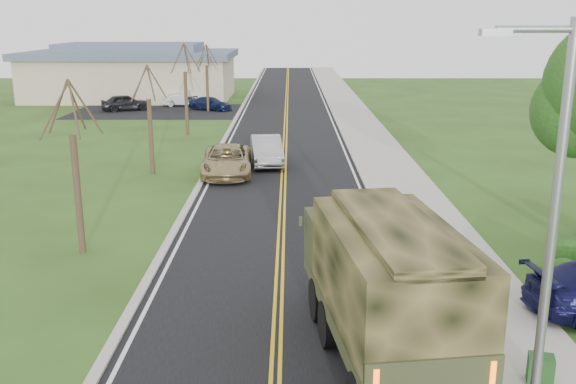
{
  "coord_description": "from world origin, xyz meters",
  "views": [
    {
      "loc": [
        0.33,
        -11.32,
        7.95
      ],
      "look_at": [
        0.26,
        11.53,
        1.8
      ],
      "focal_mm": 40.0,
      "sensor_mm": 36.0,
      "label": 1
    }
  ],
  "objects_px": {
    "suv_champagne": "(227,161)",
    "sedan_silver": "(267,150)",
    "utility_box_far": "(540,369)",
    "military_truck": "(384,277)"
  },
  "relations": [
    {
      "from": "sedan_silver",
      "to": "suv_champagne",
      "type": "bearing_deg",
      "value": -133.37
    },
    {
      "from": "suv_champagne",
      "to": "sedan_silver",
      "type": "height_order",
      "value": "sedan_silver"
    },
    {
      "from": "sedan_silver",
      "to": "utility_box_far",
      "type": "relative_size",
      "value": 7.3
    },
    {
      "from": "suv_champagne",
      "to": "utility_box_far",
      "type": "xyz_separation_m",
      "value": [
        8.92,
        -20.32,
        -0.34
      ]
    },
    {
      "from": "utility_box_far",
      "to": "sedan_silver",
      "type": "bearing_deg",
      "value": 122.71
    },
    {
      "from": "sedan_silver",
      "to": "utility_box_far",
      "type": "bearing_deg",
      "value": -79.43
    },
    {
      "from": "suv_champagne",
      "to": "sedan_silver",
      "type": "xyz_separation_m",
      "value": [
        2.0,
        2.64,
        0.02
      ]
    },
    {
      "from": "military_truck",
      "to": "suv_champagne",
      "type": "xyz_separation_m",
      "value": [
        -5.53,
        19.15,
        -1.37
      ]
    },
    {
      "from": "sedan_silver",
      "to": "utility_box_far",
      "type": "height_order",
      "value": "sedan_silver"
    },
    {
      "from": "military_truck",
      "to": "suv_champagne",
      "type": "distance_m",
      "value": 19.98
    }
  ]
}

